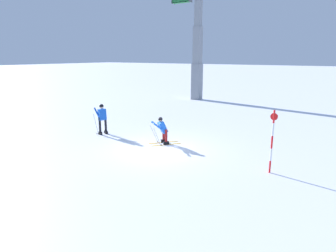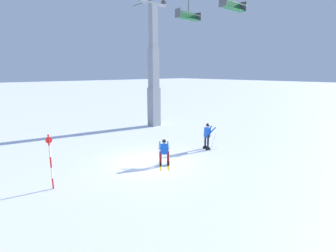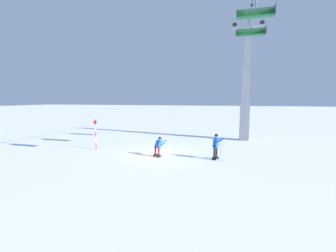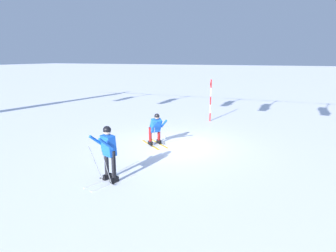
{
  "view_description": "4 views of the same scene",
  "coord_description": "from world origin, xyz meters",
  "px_view_note": "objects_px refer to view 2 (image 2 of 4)",
  "views": [
    {
      "loc": [
        -11.45,
        -8.13,
        4.48
      ],
      "look_at": [
        1.55,
        0.43,
        0.8
      ],
      "focal_mm": 32.15,
      "sensor_mm": 36.0,
      "label": 1
    },
    {
      "loc": [
        11.3,
        -8.61,
        5.11
      ],
      "look_at": [
        1.07,
        0.4,
        2.22
      ],
      "focal_mm": 27.65,
      "sensor_mm": 36.0,
      "label": 2
    },
    {
      "loc": [
        16.14,
        5.34,
        4.09
      ],
      "look_at": [
        1.11,
        1.09,
        2.26
      ],
      "focal_mm": 24.55,
      "sensor_mm": 36.0,
      "label": 3
    },
    {
      "loc": [
        -4.31,
        11.29,
        3.76
      ],
      "look_at": [
        0.48,
        -0.15,
        0.79
      ],
      "focal_mm": 30.91,
      "sensor_mm": 36.0,
      "label": 4
    }
  ],
  "objects_px": {
    "lift_tower_near": "(154,76)",
    "chairlift_seat_nearest": "(188,15)",
    "chairlift_seat_second": "(232,4)",
    "trail_marker_pole": "(51,160)",
    "skier_carving_main": "(164,151)",
    "skier_distant_uphill": "(207,134)"
  },
  "relations": [
    {
      "from": "chairlift_seat_nearest",
      "to": "skier_distant_uphill",
      "type": "height_order",
      "value": "chairlift_seat_nearest"
    },
    {
      "from": "chairlift_seat_second",
      "to": "skier_distant_uphill",
      "type": "relative_size",
      "value": 1.26
    },
    {
      "from": "chairlift_seat_second",
      "to": "trail_marker_pole",
      "type": "height_order",
      "value": "chairlift_seat_second"
    },
    {
      "from": "chairlift_seat_second",
      "to": "trail_marker_pole",
      "type": "bearing_deg",
      "value": -92.76
    },
    {
      "from": "lift_tower_near",
      "to": "chairlift_seat_second",
      "type": "bearing_deg",
      "value": 0.0
    },
    {
      "from": "lift_tower_near",
      "to": "trail_marker_pole",
      "type": "height_order",
      "value": "lift_tower_near"
    },
    {
      "from": "chairlift_seat_nearest",
      "to": "chairlift_seat_second",
      "type": "distance_m",
      "value": 4.03
    },
    {
      "from": "lift_tower_near",
      "to": "chairlift_seat_nearest",
      "type": "height_order",
      "value": "lift_tower_near"
    },
    {
      "from": "trail_marker_pole",
      "to": "skier_distant_uphill",
      "type": "xyz_separation_m",
      "value": [
        0.64,
        9.7,
        -0.29
      ]
    },
    {
      "from": "chairlift_seat_second",
      "to": "trail_marker_pole",
      "type": "xyz_separation_m",
      "value": [
        -0.57,
        -11.86,
        -8.04
      ]
    },
    {
      "from": "lift_tower_near",
      "to": "chairlift_seat_nearest",
      "type": "distance_m",
      "value": 6.31
    },
    {
      "from": "lift_tower_near",
      "to": "chairlift_seat_second",
      "type": "distance_m",
      "value": 9.55
    },
    {
      "from": "skier_carving_main",
      "to": "trail_marker_pole",
      "type": "bearing_deg",
      "value": -99.2
    },
    {
      "from": "lift_tower_near",
      "to": "skier_carving_main",
      "type": "bearing_deg",
      "value": -35.36
    },
    {
      "from": "skier_distant_uphill",
      "to": "trail_marker_pole",
      "type": "bearing_deg",
      "value": -93.75
    },
    {
      "from": "chairlift_seat_second",
      "to": "lift_tower_near",
      "type": "bearing_deg",
      "value": -180.0
    },
    {
      "from": "skier_carving_main",
      "to": "lift_tower_near",
      "type": "bearing_deg",
      "value": 144.64
    },
    {
      "from": "skier_carving_main",
      "to": "trail_marker_pole",
      "type": "relative_size",
      "value": 0.64
    },
    {
      "from": "skier_carving_main",
      "to": "chairlift_seat_nearest",
      "type": "distance_m",
      "value": 11.39
    },
    {
      "from": "lift_tower_near",
      "to": "skier_distant_uphill",
      "type": "relative_size",
      "value": 6.34
    },
    {
      "from": "lift_tower_near",
      "to": "skier_distant_uphill",
      "type": "bearing_deg",
      "value": -14.4
    },
    {
      "from": "skier_carving_main",
      "to": "chairlift_seat_second",
      "type": "height_order",
      "value": "chairlift_seat_second"
    }
  ]
}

